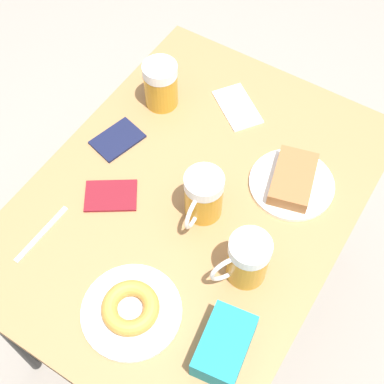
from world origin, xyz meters
TOP-DOWN VIEW (x-y plane):
  - ground_plane at (0.00, 0.00)m, footprint 8.00×8.00m
  - table at (0.00, 0.00)m, footprint 0.74×1.00m
  - plate_with_cake at (-0.19, -0.16)m, footprint 0.21×0.21m
  - plate_with_donut at (-0.05, 0.32)m, footprint 0.22×0.22m
  - beer_mug_left at (-0.04, 0.02)m, footprint 0.09×0.14m
  - beer_mug_center at (0.24, -0.22)m, footprint 0.13×0.10m
  - beer_mug_right at (-0.21, 0.11)m, footprint 0.10×0.13m
  - napkin_folded at (0.05, -0.31)m, footprint 0.17×0.16m
  - fork at (0.24, 0.28)m, footprint 0.02×0.17m
  - passport_near_edge at (0.17, 0.11)m, footprint 0.15×0.14m
  - passport_far_edge at (0.26, -0.04)m, footprint 0.12×0.14m
  - blue_pouch at (-0.26, 0.28)m, footprint 0.11×0.16m

SIDE VIEW (x-z plane):
  - ground_plane at x=0.00m, z-range 0.00..0.00m
  - table at x=0.00m, z-range 0.30..1.02m
  - fork at x=0.24m, z-range 0.72..0.73m
  - napkin_folded at x=0.05m, z-range 0.72..0.73m
  - passport_near_edge at x=0.17m, z-range 0.72..0.73m
  - passport_far_edge at x=0.26m, z-range 0.72..0.73m
  - plate_with_donut at x=-0.05m, z-range 0.72..0.76m
  - plate_with_cake at x=-0.19m, z-range 0.72..0.76m
  - blue_pouch at x=-0.26m, z-range 0.72..0.79m
  - beer_mug_left at x=-0.04m, z-range 0.72..0.86m
  - beer_mug_center at x=0.24m, z-range 0.72..0.86m
  - beer_mug_right at x=-0.21m, z-range 0.72..0.86m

